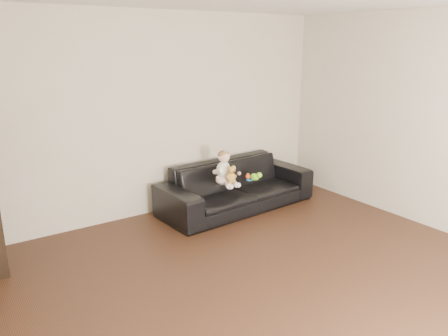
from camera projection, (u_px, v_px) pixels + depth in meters
floor at (304, 306)px, 3.80m from camera, size 5.50×5.50×0.00m
wall_back at (158, 115)px, 5.62m from camera, size 5.00×0.00×5.00m
sofa at (237, 185)px, 5.98m from camera, size 2.23×0.99×0.64m
baby at (225, 170)px, 5.65m from camera, size 0.33×0.40×0.45m
teddy_bear at (231, 175)px, 5.56m from camera, size 0.15×0.15×0.23m
toy_green at (255, 177)px, 5.86m from camera, size 0.16×0.17×0.10m
toy_rattle at (248, 177)px, 5.92m from camera, size 0.09×0.09×0.07m
toy_blue_disc at (250, 179)px, 5.89m from camera, size 0.13×0.13×0.01m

